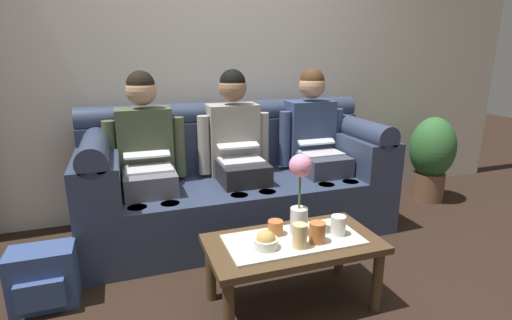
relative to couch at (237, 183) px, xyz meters
The scene contains 15 objects.
ground_plane 1.23m from the couch, 90.00° to the right, with size 14.00×14.00×0.00m, color black.
back_wall_patterned 1.20m from the couch, 90.00° to the left, with size 6.00×0.12×2.90m, color silver.
couch is the anchor object (origin of this frame).
person_left 0.72m from the couch, behind, with size 0.56×0.67×1.22m.
person_middle 0.29m from the couch, 90.00° to the right, with size 0.56×0.67×1.22m.
person_right 0.72m from the couch, ahead, with size 0.56×0.67×1.22m.
coffee_table 1.04m from the couch, 90.00° to the right, with size 0.91×0.48×0.40m.
flower_vase 1.03m from the couch, 87.07° to the right, with size 0.12×0.12×0.44m.
snack_bowl 1.10m from the couch, 98.93° to the right, with size 0.12×0.12×0.10m.
cup_near_left 0.97m from the couch, 94.20° to the right, with size 0.08×0.08×0.08m, color #B26633.
cup_near_right 1.12m from the couch, 84.87° to the right, with size 0.08×0.08×0.11m, color #B26633.
cup_far_center 1.14m from the couch, 90.44° to the right, with size 0.07×0.07×0.12m, color #DBB77A.
cup_far_left 1.10m from the couch, 77.09° to the right, with size 0.08×0.08×0.10m, color white.
backpack_left 1.43m from the couch, 154.42° to the right, with size 0.33×0.25×0.33m.
potted_plant 1.86m from the couch, ahead, with size 0.40×0.40×0.78m.
Camera 1 is at (-0.79, -1.57, 1.34)m, focal length 27.37 mm.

